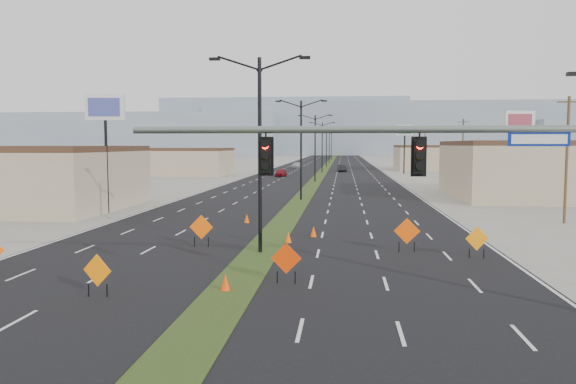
# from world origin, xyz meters

# --- Properties ---
(ground) EXTENTS (600.00, 600.00, 0.00)m
(ground) POSITION_xyz_m (0.00, 0.00, 0.00)
(ground) COLOR gray
(ground) RESTS_ON ground
(road_surface) EXTENTS (25.00, 400.00, 0.02)m
(road_surface) POSITION_xyz_m (0.00, 100.00, 0.00)
(road_surface) COLOR black
(road_surface) RESTS_ON ground
(median_strip) EXTENTS (2.00, 400.00, 0.04)m
(median_strip) POSITION_xyz_m (0.00, 100.00, 0.00)
(median_strip) COLOR #293E16
(median_strip) RESTS_ON ground
(building_sw_far) EXTENTS (30.00, 14.00, 4.50)m
(building_sw_far) POSITION_xyz_m (-32.00, 85.00, 2.25)
(building_sw_far) COLOR tan
(building_sw_far) RESTS_ON ground
(building_se_far) EXTENTS (44.00, 16.00, 5.00)m
(building_se_far) POSITION_xyz_m (38.00, 110.00, 2.50)
(building_se_far) COLOR tan
(building_se_far) RESTS_ON ground
(mesa_west) EXTENTS (180.00, 50.00, 22.00)m
(mesa_west) POSITION_xyz_m (-120.00, 280.00, 11.00)
(mesa_west) COLOR gray
(mesa_west) RESTS_ON ground
(mesa_center) EXTENTS (220.00, 50.00, 28.00)m
(mesa_center) POSITION_xyz_m (40.00, 300.00, 14.00)
(mesa_center) COLOR gray
(mesa_center) RESTS_ON ground
(mesa_backdrop) EXTENTS (140.00, 50.00, 32.00)m
(mesa_backdrop) POSITION_xyz_m (-30.00, 320.00, 16.00)
(mesa_backdrop) COLOR gray
(mesa_backdrop) RESTS_ON ground
(signal_mast) EXTENTS (16.30, 0.60, 8.00)m
(signal_mast) POSITION_xyz_m (8.56, 2.00, 4.79)
(signal_mast) COLOR slate
(signal_mast) RESTS_ON ground
(streetlight_0) EXTENTS (5.15, 0.24, 10.02)m
(streetlight_0) POSITION_xyz_m (0.00, 12.00, 5.42)
(streetlight_0) COLOR black
(streetlight_0) RESTS_ON ground
(streetlight_1) EXTENTS (5.15, 0.24, 10.02)m
(streetlight_1) POSITION_xyz_m (0.00, 40.00, 5.42)
(streetlight_1) COLOR black
(streetlight_1) RESTS_ON ground
(streetlight_2) EXTENTS (5.15, 0.24, 10.02)m
(streetlight_2) POSITION_xyz_m (0.00, 68.00, 5.42)
(streetlight_2) COLOR black
(streetlight_2) RESTS_ON ground
(streetlight_3) EXTENTS (5.15, 0.24, 10.02)m
(streetlight_3) POSITION_xyz_m (0.00, 96.00, 5.42)
(streetlight_3) COLOR black
(streetlight_3) RESTS_ON ground
(streetlight_4) EXTENTS (5.15, 0.24, 10.02)m
(streetlight_4) POSITION_xyz_m (0.00, 124.00, 5.42)
(streetlight_4) COLOR black
(streetlight_4) RESTS_ON ground
(streetlight_5) EXTENTS (5.15, 0.24, 10.02)m
(streetlight_5) POSITION_xyz_m (0.00, 152.00, 5.42)
(streetlight_5) COLOR black
(streetlight_5) RESTS_ON ground
(streetlight_6) EXTENTS (5.15, 0.24, 10.02)m
(streetlight_6) POSITION_xyz_m (0.00, 180.00, 5.42)
(streetlight_6) COLOR black
(streetlight_6) RESTS_ON ground
(utility_pole_0) EXTENTS (1.60, 0.20, 9.00)m
(utility_pole_0) POSITION_xyz_m (20.00, 25.00, 4.67)
(utility_pole_0) COLOR #4C3823
(utility_pole_0) RESTS_ON ground
(utility_pole_1) EXTENTS (1.60, 0.20, 9.00)m
(utility_pole_1) POSITION_xyz_m (20.00, 60.00, 4.67)
(utility_pole_1) COLOR #4C3823
(utility_pole_1) RESTS_ON ground
(utility_pole_2) EXTENTS (1.60, 0.20, 9.00)m
(utility_pole_2) POSITION_xyz_m (20.00, 95.00, 4.67)
(utility_pole_2) COLOR #4C3823
(utility_pole_2) RESTS_ON ground
(utility_pole_3) EXTENTS (1.60, 0.20, 9.00)m
(utility_pole_3) POSITION_xyz_m (20.00, 130.00, 4.67)
(utility_pole_3) COLOR #4C3823
(utility_pole_3) RESTS_ON ground
(car_left) EXTENTS (1.91, 4.04, 1.34)m
(car_left) POSITION_xyz_m (-6.62, 81.03, 0.67)
(car_left) COLOR maroon
(car_left) RESTS_ON ground
(car_mid) EXTENTS (2.12, 4.59, 1.46)m
(car_mid) POSITION_xyz_m (3.91, 99.81, 0.73)
(car_mid) COLOR black
(car_mid) RESTS_ON ground
(car_far) EXTENTS (2.48, 5.09, 1.43)m
(car_far) POSITION_xyz_m (-6.67, 114.87, 0.71)
(car_far) COLOR #A3A8AD
(car_far) RESTS_ON ground
(construction_sign_1) EXTENTS (1.18, 0.32, 1.61)m
(construction_sign_1) POSITION_xyz_m (-4.70, 3.00, 0.94)
(construction_sign_1) COLOR orange
(construction_sign_1) RESTS_ON ground
(construction_sign_2) EXTENTS (1.33, 0.16, 1.78)m
(construction_sign_2) POSITION_xyz_m (-3.45, 13.29, 1.05)
(construction_sign_2) COLOR #FF5B05
(construction_sign_2) RESTS_ON ground
(construction_sign_3) EXTENTS (1.25, 0.05, 1.66)m
(construction_sign_3) POSITION_xyz_m (2.00, 5.69, 0.98)
(construction_sign_3) COLOR red
(construction_sign_3) RESTS_ON ground
(construction_sign_4) EXTENTS (1.17, 0.33, 1.60)m
(construction_sign_4) POSITION_xyz_m (10.84, 11.60, 0.94)
(construction_sign_4) COLOR orange
(construction_sign_4) RESTS_ON ground
(construction_sign_5) EXTENTS (1.35, 0.12, 1.80)m
(construction_sign_5) POSITION_xyz_m (7.58, 12.87, 1.06)
(construction_sign_5) COLOR #F64D05
(construction_sign_5) RESTS_ON ground
(cone_0) EXTENTS (0.47, 0.47, 0.68)m
(cone_0) POSITION_xyz_m (-0.19, 4.27, 0.34)
(cone_0) COLOR #FB4105
(cone_0) RESTS_ON ground
(cone_1) EXTENTS (0.45, 0.45, 0.66)m
(cone_1) POSITION_xyz_m (2.49, 17.29, 0.33)
(cone_1) COLOR #E74F04
(cone_1) RESTS_ON ground
(cone_2) EXTENTS (0.40, 0.40, 0.65)m
(cone_2) POSITION_xyz_m (1.16, 15.07, 0.33)
(cone_2) COLOR #FF5605
(cone_2) RESTS_ON ground
(cone_3) EXTENTS (0.46, 0.46, 0.66)m
(cone_3) POSITION_xyz_m (-2.61, 22.94, 0.33)
(cone_3) COLOR #E74D04
(cone_3) RESTS_ON ground
(pole_sign_west) EXTENTS (3.18, 0.83, 9.70)m
(pole_sign_west) POSITION_xyz_m (-15.08, 27.81, 7.93)
(pole_sign_west) COLOR black
(pole_sign_west) RESTS_ON ground
(pole_sign_east_near) EXTENTS (2.88, 0.83, 8.77)m
(pole_sign_east_near) POSITION_xyz_m (20.73, 38.52, 7.11)
(pole_sign_east_near) COLOR black
(pole_sign_east_near) RESTS_ON ground
(pole_sign_east_far) EXTENTS (3.08, 0.90, 9.39)m
(pole_sign_east_far) POSITION_xyz_m (15.90, 93.38, 7.66)
(pole_sign_east_far) COLOR black
(pole_sign_east_far) RESTS_ON ground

